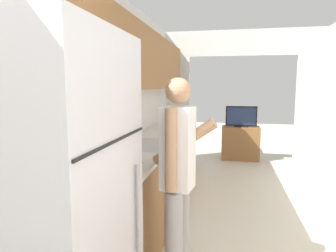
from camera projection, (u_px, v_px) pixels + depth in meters
wall_left at (114, 90)px, 2.98m from camera, size 0.38×7.42×2.50m
wall_far_with_doorway at (241, 89)px, 5.36m from camera, size 3.16×0.06×2.50m
counter_left at (157, 171)px, 3.79m from camera, size 0.62×3.61×0.91m
refrigerator at (52, 217)px, 1.46m from camera, size 0.71×0.81×1.78m
range_oven at (146, 185)px, 3.25m from camera, size 0.66×0.74×1.05m
person at (178, 181)px, 2.16m from camera, size 0.51×0.41×1.58m
tv_cabinet at (240, 143)px, 6.23m from camera, size 0.76×0.42×0.69m
television at (241, 117)px, 6.11m from camera, size 0.63×0.16×0.42m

